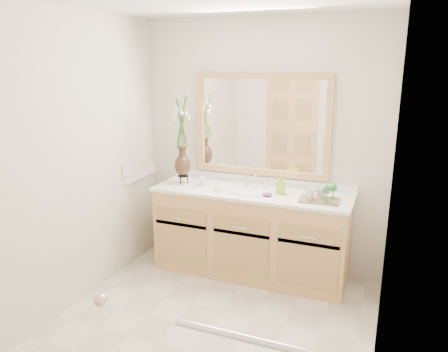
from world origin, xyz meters
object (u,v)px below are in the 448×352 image
at_px(soap_bottle, 281,185).
at_px(tray, 319,200).
at_px(tumbler, 203,181).
at_px(flower_vase, 182,131).

distance_m(soap_bottle, tray, 0.38).
bearing_deg(tumbler, flower_vase, 178.21).
relative_size(flower_vase, tumbler, 8.62).
distance_m(flower_vase, soap_bottle, 1.07).
relative_size(tumbler, tray, 0.26).
bearing_deg(tray, soap_bottle, 163.79).
bearing_deg(flower_vase, tumbler, -1.79).
distance_m(tumbler, soap_bottle, 0.76).
relative_size(soap_bottle, tray, 0.49).
bearing_deg(soap_bottle, tumbler, 166.44).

